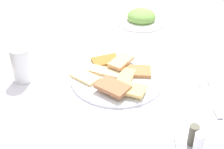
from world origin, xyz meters
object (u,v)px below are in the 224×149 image
dining_table (108,101)px  condiment_caddy (195,145)px  paper_napkin (215,98)px  soda_can (21,64)px  salad_plate_greens (141,18)px  spoon (210,98)px  pide_platter (117,76)px  fork (220,97)px

dining_table → condiment_caddy: 0.39m
dining_table → paper_napkin: (-0.15, -0.31, 0.08)m
condiment_caddy → soda_can: bearing=44.6°
salad_plate_greens → dining_table: bearing=150.1°
soda_can → condiment_caddy: soda_can is taller
salad_plate_greens → spoon: 0.59m
soda_can → paper_napkin: bearing=-112.7°
soda_can → paper_napkin: 0.64m
pide_platter → spoon: (-0.17, -0.26, -0.01)m
pide_platter → paper_napkin: 0.33m
condiment_caddy → fork: bearing=-43.0°
dining_table → salad_plate_greens: size_ratio=5.20×
dining_table → condiment_caddy: (-0.34, -0.15, 0.10)m
dining_table → condiment_caddy: condiment_caddy is taller
dining_table → spoon: spoon is taller
dining_table → soda_can: bearing=71.7°
pide_platter → salad_plate_greens: salad_plate_greens is taller
paper_napkin → fork: fork is taller
paper_napkin → spoon: size_ratio=0.59×
fork → condiment_caddy: size_ratio=1.66×
soda_can → fork: bearing=-112.1°
salad_plate_greens → condiment_caddy: 0.79m
paper_napkin → condiment_caddy: 0.25m
salad_plate_greens → condiment_caddy: (-0.78, 0.10, 0.00)m
pide_platter → condiment_caddy: bearing=-162.2°
dining_table → salad_plate_greens: salad_plate_greens is taller
condiment_caddy → pide_platter: bearing=17.8°
pide_platter → salad_plate_greens: (0.42, -0.22, 0.01)m
soda_can → paper_napkin: soda_can is taller
salad_plate_greens → soda_can: size_ratio=1.88×
salad_plate_greens → spoon: salad_plate_greens is taller
soda_can → condiment_caddy: 0.61m
pide_platter → salad_plate_greens: bearing=-27.3°
fork → spoon: size_ratio=0.94×
soda_can → paper_napkin: size_ratio=1.09×
soda_can → fork: 0.65m
salad_plate_greens → paper_napkin: 0.60m
dining_table → pide_platter: size_ratio=3.68×
soda_can → spoon: size_ratio=0.65×
salad_plate_greens → condiment_caddy: condiment_caddy is taller
pide_platter → fork: 0.34m
spoon → condiment_caddy: condiment_caddy is taller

